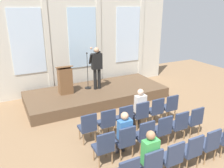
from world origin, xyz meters
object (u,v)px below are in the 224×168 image
at_px(lectern, 65,80).
at_px(chair_r2_c2, 172,157).
at_px(chair_r0_c4, 156,109).
at_px(chair_r2_c1, 150,165).
at_px(chair_r0_c1, 107,121).
at_px(chair_r1_c1, 125,140).
at_px(chair_r0_c2, 124,117).
at_px(audience_r1_c1, 124,132).
at_px(chair_r1_c5, 194,119).
at_px(chair_r1_c0, 104,146).
at_px(mic_stand, 88,81).
at_px(chair_r1_c3, 162,129).
at_px(chair_r0_c3, 140,113).
at_px(chair_r0_c5, 170,106).
at_px(chair_r1_c2, 144,134).
at_px(chair_r2_c3, 191,149).
at_px(chair_r0_c0, 88,126).
at_px(audience_r2_c1, 149,154).
at_px(speaker, 97,65).
at_px(chair_r1_c4, 179,124).
at_px(chair_r2_c4, 209,143).
at_px(audience_r0_c3, 139,106).

distance_m(lectern, chair_r2_c2, 5.34).
relative_size(chair_r0_c4, chair_r2_c1, 1.00).
relative_size(chair_r0_c1, chair_r1_c1, 1.00).
xyz_separation_m(chair_r0_c2, audience_r1_c1, (-0.60, -1.01, 0.19)).
height_order(lectern, chair_r1_c5, lectern).
bearing_deg(chair_r1_c0, mic_stand, 73.63).
bearing_deg(chair_r1_c3, chair_r1_c0, 180.00).
distance_m(chair_r0_c3, chair_r0_c5, 1.20).
height_order(chair_r1_c2, chair_r2_c3, same).
bearing_deg(chair_r0_c0, chair_r2_c3, -50.33).
distance_m(chair_r0_c4, chair_r1_c0, 2.64).
distance_m(mic_stand, chair_r2_c1, 5.40).
relative_size(chair_r0_c1, chair_r0_c3, 1.00).
relative_size(chair_r1_c3, chair_r2_c1, 1.00).
bearing_deg(audience_r2_c1, chair_r1_c0, 120.82).
distance_m(speaker, chair_r0_c3, 3.09).
bearing_deg(audience_r1_c1, chair_r1_c5, -1.97).
relative_size(chair_r0_c1, chair_r1_c4, 1.00).
bearing_deg(chair_r0_c4, chair_r2_c4, -90.00).
distance_m(chair_r1_c1, chair_r2_c2, 1.24).
height_order(chair_r0_c4, audience_r1_c1, audience_r1_c1).
bearing_deg(chair_r1_c0, audience_r0_c3, 32.92).
bearing_deg(mic_stand, chair_r1_c2, -90.67).
relative_size(chair_r0_c1, chair_r0_c5, 1.00).
distance_m(chair_r1_c3, chair_r2_c3, 1.09).
xyz_separation_m(speaker, chair_r0_c5, (1.43, -2.95, -0.92)).
height_order(chair_r0_c3, chair_r2_c4, same).
distance_m(mic_stand, chair_r2_c3, 5.39).
bearing_deg(audience_r0_c3, audience_r2_c1, -118.93).
distance_m(audience_r2_c1, chair_r2_c3, 1.22).
relative_size(lectern, chair_r0_c5, 1.23).
xyz_separation_m(chair_r0_c3, chair_r0_c4, (0.60, 0.00, 0.00)).
height_order(lectern, chair_r1_c1, lectern).
bearing_deg(chair_r0_c0, audience_r2_c1, -73.99).
bearing_deg(mic_stand, chair_r1_c4, -74.87).
bearing_deg(speaker, chair_r0_c3, -85.52).
xyz_separation_m(chair_r0_c1, chair_r2_c2, (0.60, -2.18, 0.00)).
distance_m(chair_r0_c1, chair_r1_c1, 1.09).
distance_m(chair_r0_c5, chair_r1_c1, 2.64).
relative_size(speaker, audience_r2_c1, 1.31).
bearing_deg(chair_r0_c4, chair_r0_c2, 180.00).
height_order(audience_r1_c1, chair_r2_c1, audience_r1_c1).
bearing_deg(chair_r2_c1, lectern, 93.86).
bearing_deg(chair_r0_c3, lectern, 116.98).
height_order(chair_r0_c2, chair_r1_c3, same).
height_order(speaker, chair_r0_c3, speaker).
bearing_deg(chair_r1_c0, chair_r2_c4, -24.33).
bearing_deg(chair_r0_c5, chair_r0_c4, 180.00).
xyz_separation_m(mic_stand, chair_r1_c3, (0.55, -4.27, -0.22)).
bearing_deg(chair_r1_c0, chair_r0_c0, 90.00).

